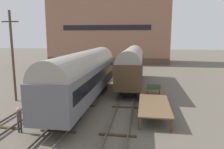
% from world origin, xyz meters
% --- Properties ---
extents(ground_plane, '(200.00, 200.00, 0.00)m').
position_xyz_m(ground_plane, '(0.00, 0.00, 0.00)').
color(ground_plane, '#60594C').
extents(track_left, '(2.60, 60.00, 0.26)m').
position_xyz_m(track_left, '(-4.23, 0.00, 0.14)').
color(track_left, '#4C4742').
rests_on(track_left, ground).
extents(track_middle, '(2.60, 60.00, 0.26)m').
position_xyz_m(track_middle, '(0.00, 0.00, 0.14)').
color(track_middle, '#4C4742').
rests_on(track_middle, ground).
extents(track_right, '(2.60, 60.00, 0.26)m').
position_xyz_m(track_right, '(4.23, 0.00, 0.14)').
color(track_right, '#4C4742').
rests_on(track_right, ground).
extents(train_car_brown, '(2.96, 15.79, 5.23)m').
position_xyz_m(train_car_brown, '(4.23, 12.70, 2.97)').
color(train_car_brown, black).
rests_on(train_car_brown, ground).
extents(train_car_grey, '(3.08, 18.35, 5.24)m').
position_xyz_m(train_car_grey, '(0.00, 4.33, 2.97)').
color(train_car_grey, black).
rests_on(train_car_grey, ground).
extents(station_platform, '(2.55, 10.67, 1.04)m').
position_xyz_m(station_platform, '(6.82, 3.39, 0.95)').
color(station_platform, brown).
rests_on(station_platform, ground).
extents(bench, '(1.40, 0.40, 0.91)m').
position_xyz_m(bench, '(6.88, 4.88, 1.53)').
color(bench, '#2D4C33').
rests_on(bench, station_platform).
extents(person_worker, '(0.32, 0.32, 1.84)m').
position_xyz_m(person_worker, '(-2.62, -3.50, 1.12)').
color(person_worker, '#282833').
rests_on(person_worker, ground).
extents(utility_pole, '(1.80, 0.24, 9.23)m').
position_xyz_m(utility_pole, '(-7.37, 3.59, 4.78)').
color(utility_pole, '#473828').
rests_on(utility_pole, ground).
extents(warehouse_building, '(30.23, 11.21, 15.91)m').
position_xyz_m(warehouse_building, '(-3.37, 40.86, 7.96)').
color(warehouse_building, brown).
rests_on(warehouse_building, ground).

